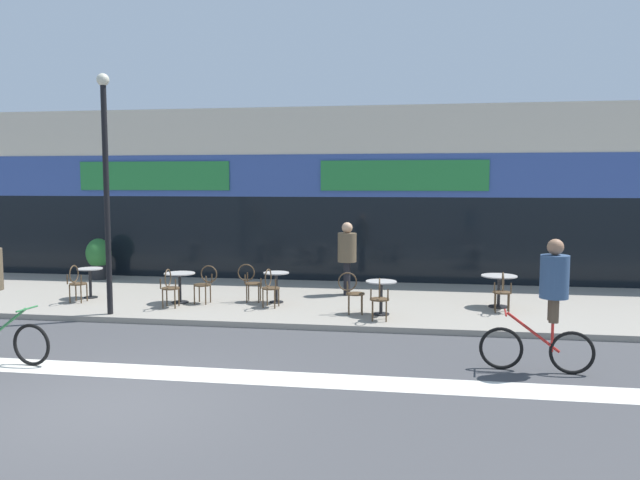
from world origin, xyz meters
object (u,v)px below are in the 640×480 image
(bistro_table_4, at_px, (499,284))
(cafe_chair_0_near, at_px, (76,281))
(cafe_chair_3_side, at_px, (352,290))
(planter_pot, at_px, (99,256))
(cafe_chair_1_side, at_px, (205,282))
(cafe_chair_3_near, at_px, (379,296))
(bistro_table_3, at_px, (381,291))
(cafe_chair_2_near, at_px, (270,285))
(cyclist_0, at_px, (550,296))
(cafe_chair_2_side, at_px, (250,280))
(cafe_chair_4_near, at_px, (502,289))
(cafe_chair_1_near, at_px, (169,285))
(pedestrian_near_end, at_px, (347,252))
(bistro_table_1, at_px, (180,281))
(lamp_post, at_px, (106,177))
(bistro_table_2, at_px, (276,281))
(bistro_table_0, at_px, (90,277))

(bistro_table_4, distance_m, cafe_chair_0_near, 9.76)
(cafe_chair_3_side, height_order, planter_pot, planter_pot)
(cafe_chair_0_near, height_order, cafe_chair_1_side, same)
(cafe_chair_3_near, relative_size, cafe_chair_3_side, 1.00)
(cafe_chair_3_side, bearing_deg, cafe_chair_1_side, 162.54)
(bistro_table_3, xyz_separation_m, cafe_chair_2_near, (-2.52, 0.33, 0.00))
(cyclist_0, bearing_deg, cafe_chair_2_side, -30.25)
(cafe_chair_4_near, bearing_deg, cafe_chair_1_near, 98.63)
(bistro_table_3, xyz_separation_m, cafe_chair_1_near, (-4.73, -0.03, 0.00))
(bistro_table_4, bearing_deg, bistro_table_3, -154.80)
(bistro_table_4, distance_m, pedestrian_near_end, 3.75)
(cafe_chair_3_near, bearing_deg, cyclist_0, -136.46)
(bistro_table_1, relative_size, lamp_post, 0.14)
(cafe_chair_1_near, height_order, lamp_post, lamp_post)
(bistro_table_2, bearing_deg, bistro_table_4, 2.89)
(bistro_table_3, distance_m, cafe_chair_0_near, 7.13)
(cafe_chair_2_near, height_order, planter_pot, planter_pot)
(cafe_chair_0_near, distance_m, pedestrian_near_end, 6.49)
(cafe_chair_0_near, distance_m, cafe_chair_3_side, 6.51)
(planter_pot, bearing_deg, cafe_chair_3_side, -24.93)
(planter_pot, bearing_deg, pedestrian_near_end, -10.45)
(bistro_table_0, bearing_deg, bistro_table_4, 2.24)
(cafe_chair_0_near, height_order, planter_pot, planter_pot)
(bistro_table_3, xyz_separation_m, cafe_chair_1_side, (-4.11, 0.59, 0.00))
(bistro_table_3, height_order, bistro_table_4, bistro_table_3)
(bistro_table_0, distance_m, cafe_chair_3_near, 7.28)
(cafe_chair_1_side, distance_m, lamp_post, 3.25)
(bistro_table_1, bearing_deg, cafe_chair_2_near, -6.60)
(bistro_table_0, height_order, cafe_chair_4_near, cafe_chair_4_near)
(bistro_table_4, xyz_separation_m, pedestrian_near_end, (-3.57, 1.02, 0.56))
(bistro_table_2, xyz_separation_m, bistro_table_3, (2.51, -0.96, 0.01))
(bistro_table_0, bearing_deg, bistro_table_1, -5.85)
(cafe_chair_3_near, bearing_deg, cafe_chair_3_side, 43.01)
(cafe_chair_4_near, height_order, pedestrian_near_end, pedestrian_near_end)
(planter_pot, distance_m, pedestrian_near_end, 7.55)
(cafe_chair_0_near, bearing_deg, cafe_chair_1_near, -97.44)
(cafe_chair_1_side, height_order, cafe_chair_4_near, same)
(bistro_table_4, distance_m, cafe_chair_1_near, 7.42)
(cafe_chair_2_side, bearing_deg, bistro_table_4, -3.87)
(cafe_chair_2_near, bearing_deg, cafe_chair_1_side, 87.04)
(bistro_table_3, height_order, lamp_post, lamp_post)
(planter_pot, relative_size, pedestrian_near_end, 0.65)
(planter_pot, distance_m, lamp_post, 5.64)
(cafe_chair_3_near, distance_m, cafe_chair_3_side, 0.88)
(cafe_chair_2_near, bearing_deg, cafe_chair_1_near, 105.45)
(bistro_table_0, bearing_deg, bistro_table_2, 1.52)
(bistro_table_3, height_order, cafe_chair_0_near, cafe_chair_0_near)
(planter_pot, relative_size, lamp_post, 0.23)
(cafe_chair_2_side, distance_m, cafe_chair_3_near, 3.51)
(cyclist_0, bearing_deg, cafe_chair_1_near, -18.01)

